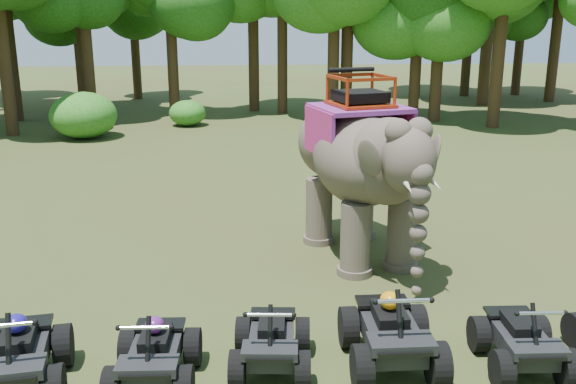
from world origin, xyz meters
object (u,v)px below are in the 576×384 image
atv_1 (154,346)px  atv_3 (392,323)px  atv_4 (523,331)px  atv_0 (16,347)px  atv_2 (271,333)px  elephant (360,166)px

atv_1 → atv_3: size_ratio=0.88×
atv_3 → atv_4: atv_3 is taller
atv_0 → atv_1: size_ratio=1.11×
atv_1 → atv_4: bearing=2.9°
atv_1 → atv_3: (3.47, 0.27, 0.08)m
atv_0 → atv_4: atv_0 is taller
atv_2 → atv_1: bearing=-164.5°
elephant → atv_4: bearing=-86.0°
elephant → atv_4: 5.24m
elephant → atv_4: (1.58, -4.79, -1.40)m
atv_1 → atv_4: size_ratio=1.02×
atv_0 → atv_2: (3.56, 0.30, -0.09)m
atv_0 → atv_1: (1.88, 0.00, -0.07)m
elephant → atv_2: (-2.13, -4.53, -1.41)m
atv_0 → atv_4: (7.27, 0.03, -0.08)m
elephant → atv_2: size_ratio=3.01×
atv_2 → atv_3: 1.80m
atv_4 → atv_1: bearing=-177.1°
atv_0 → elephant: bearing=31.7°
atv_1 → atv_2: atv_1 is taller
atv_0 → atv_4: bearing=-8.4°
elephant → atv_0: size_ratio=2.63×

